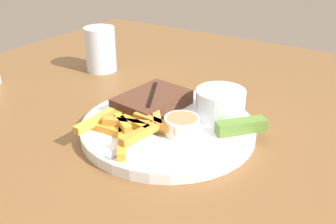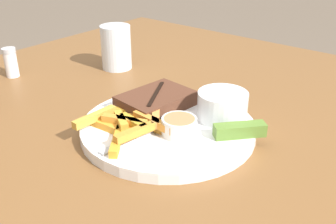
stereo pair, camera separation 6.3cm
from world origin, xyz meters
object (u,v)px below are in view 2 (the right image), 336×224
at_px(dinner_plate, 168,128).
at_px(salt_shaker, 11,62).
at_px(knife_utensil, 152,116).
at_px(fork_utensil, 133,138).
at_px(pickle_spear, 240,130).
at_px(drinking_glass, 116,47).
at_px(dipping_sauce_cup, 179,125).
at_px(steak_portion, 156,101).
at_px(coleslaw_cup, 222,104).

relative_size(dinner_plate, salt_shaker, 4.38).
bearing_deg(salt_shaker, knife_utensil, -87.39).
height_order(fork_utensil, knife_utensil, knife_utensil).
height_order(pickle_spear, drinking_glass, drinking_glass).
xyz_separation_m(knife_utensil, drinking_glass, (0.17, 0.25, 0.03)).
bearing_deg(dipping_sauce_cup, steak_portion, 60.52).
relative_size(steak_portion, fork_utensil, 0.99).
relative_size(pickle_spear, knife_utensil, 0.45).
bearing_deg(dipping_sauce_cup, dinner_plate, 63.80).
height_order(dinner_plate, dipping_sauce_cup, dipping_sauce_cup).
xyz_separation_m(coleslaw_cup, fork_utensil, (-0.14, 0.07, -0.02)).
bearing_deg(steak_portion, salt_shaker, 97.82).
height_order(dinner_plate, fork_utensil, fork_utensil).
relative_size(steak_portion, salt_shaker, 2.05).
relative_size(dipping_sauce_cup, pickle_spear, 0.74).
height_order(coleslaw_cup, dipping_sauce_cup, coleslaw_cup).
bearing_deg(pickle_spear, steak_portion, 91.07).
relative_size(coleslaw_cup, knife_utensil, 0.50).
distance_m(coleslaw_cup, pickle_spear, 0.06).
relative_size(dipping_sauce_cup, knife_utensil, 0.33).
distance_m(coleslaw_cup, dipping_sauce_cup, 0.09).
relative_size(dinner_plate, drinking_glass, 2.85).
height_order(dinner_plate, pickle_spear, pickle_spear).
bearing_deg(drinking_glass, fork_utensil, -130.64).
relative_size(dinner_plate, fork_utensil, 2.12).
height_order(coleslaw_cup, pickle_spear, coleslaw_cup).
bearing_deg(steak_portion, dinner_plate, -121.60).
bearing_deg(coleslaw_cup, steak_portion, 107.75).
bearing_deg(dipping_sauce_cup, knife_utensil, 76.15).
relative_size(pickle_spear, salt_shaker, 1.14).
bearing_deg(drinking_glass, pickle_spear, -108.07).
bearing_deg(fork_utensil, coleslaw_cup, -19.18).
height_order(dinner_plate, steak_portion, steak_portion).
distance_m(coleslaw_cup, knife_utensil, 0.12).
relative_size(drinking_glass, salt_shaker, 1.54).
distance_m(dinner_plate, salt_shaker, 0.43).
relative_size(steak_portion, drinking_glass, 1.33).
distance_m(fork_utensil, salt_shaker, 0.43).
bearing_deg(drinking_glass, steak_portion, -119.67).
height_order(fork_utensil, drinking_glass, drinking_glass).
bearing_deg(drinking_glass, dipping_sauce_cup, -119.62).
bearing_deg(knife_utensil, drinking_glass, -22.35).
relative_size(pickle_spear, drinking_glass, 0.74).
bearing_deg(knife_utensil, salt_shaker, 13.60).
xyz_separation_m(fork_utensil, salt_shaker, (0.06, 0.42, 0.01)).
relative_size(coleslaw_cup, pickle_spear, 1.11).
distance_m(dinner_plate, drinking_glass, 0.34).
xyz_separation_m(dipping_sauce_cup, fork_utensil, (-0.06, 0.04, -0.01)).
xyz_separation_m(steak_portion, fork_utensil, (-0.11, -0.05, -0.01)).
relative_size(fork_utensil, knife_utensil, 0.81).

